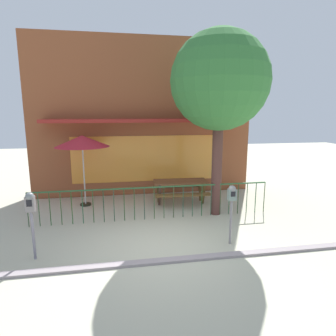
{
  "coord_description": "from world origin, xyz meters",
  "views": [
    {
      "loc": [
        -0.99,
        -6.08,
        3.06
      ],
      "look_at": [
        0.48,
        2.19,
        1.42
      ],
      "focal_mm": 30.7,
      "sensor_mm": 36.0,
      "label": 1
    }
  ],
  "objects_px": {
    "parking_meter_near": "(232,199)",
    "patio_umbrella": "(82,142)",
    "picnic_table_left": "(180,185)",
    "street_tree": "(220,82)",
    "parking_meter_far": "(31,208)"
  },
  "relations": [
    {
      "from": "picnic_table_left",
      "to": "patio_umbrella",
      "type": "height_order",
      "value": "patio_umbrella"
    },
    {
      "from": "picnic_table_left",
      "to": "patio_umbrella",
      "type": "relative_size",
      "value": 0.8
    },
    {
      "from": "parking_meter_near",
      "to": "parking_meter_far",
      "type": "bearing_deg",
      "value": 179.38
    },
    {
      "from": "picnic_table_left",
      "to": "street_tree",
      "type": "relative_size",
      "value": 0.35
    },
    {
      "from": "patio_umbrella",
      "to": "parking_meter_near",
      "type": "distance_m",
      "value": 5.2
    },
    {
      "from": "parking_meter_near",
      "to": "patio_umbrella",
      "type": "bearing_deg",
      "value": 135.71
    },
    {
      "from": "patio_umbrella",
      "to": "parking_meter_far",
      "type": "xyz_separation_m",
      "value": [
        -0.68,
        -3.51,
        -1.0
      ]
    },
    {
      "from": "picnic_table_left",
      "to": "parking_meter_near",
      "type": "height_order",
      "value": "parking_meter_near"
    },
    {
      "from": "street_tree",
      "to": "parking_meter_far",
      "type": "bearing_deg",
      "value": -157.08
    },
    {
      "from": "picnic_table_left",
      "to": "parking_meter_far",
      "type": "distance_m",
      "value": 5.04
    },
    {
      "from": "picnic_table_left",
      "to": "parking_meter_near",
      "type": "bearing_deg",
      "value": -81.63
    },
    {
      "from": "parking_meter_far",
      "to": "street_tree",
      "type": "bearing_deg",
      "value": 22.92
    },
    {
      "from": "parking_meter_near",
      "to": "parking_meter_far",
      "type": "distance_m",
      "value": 4.33
    },
    {
      "from": "patio_umbrella",
      "to": "street_tree",
      "type": "relative_size",
      "value": 0.44
    },
    {
      "from": "picnic_table_left",
      "to": "patio_umbrella",
      "type": "bearing_deg",
      "value": 174.45
    }
  ]
}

